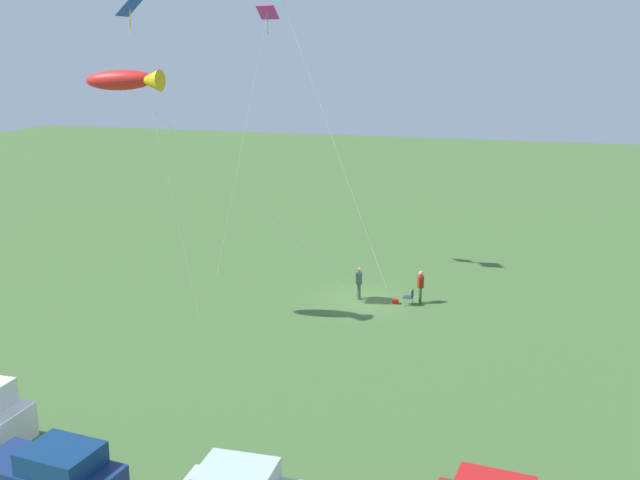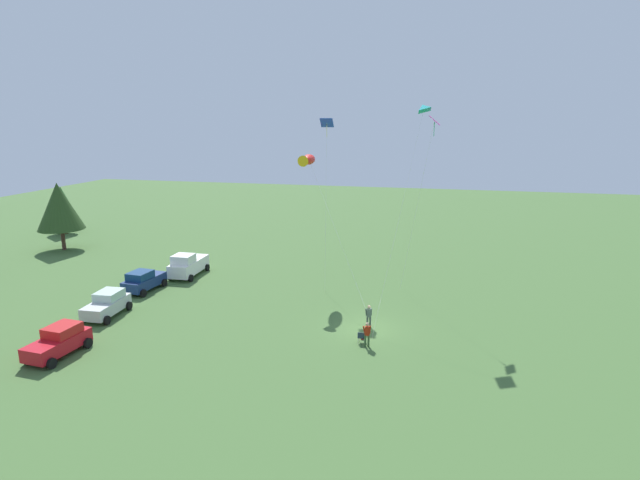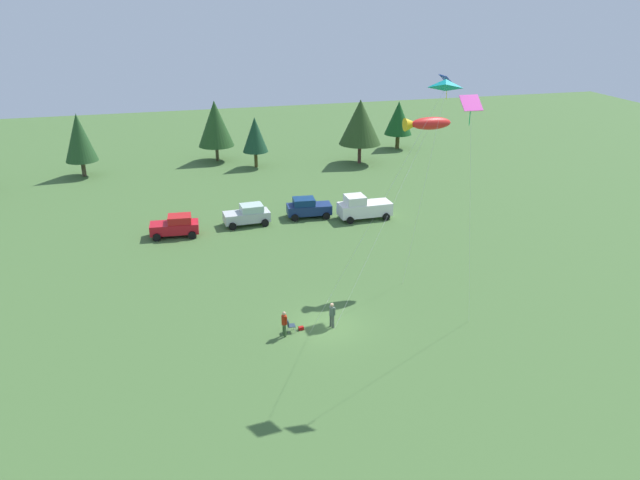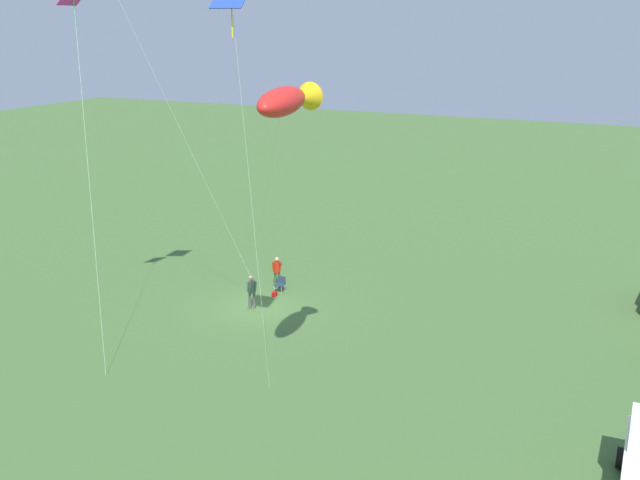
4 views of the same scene
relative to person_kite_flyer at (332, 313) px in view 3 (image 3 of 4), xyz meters
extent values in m
plane|color=#436632|center=(-0.22, 0.17, -1.02)|extent=(160.00, 160.00, 0.00)
cylinder|color=#454F46|center=(-0.05, 0.10, -0.60)|extent=(0.14, 0.14, 0.85)
cylinder|color=#454F46|center=(0.05, -0.10, -0.60)|extent=(0.14, 0.14, 0.85)
cylinder|color=#45594C|center=(0.00, 0.00, 0.14)|extent=(0.46, 0.46, 0.62)
sphere|color=tan|center=(0.00, 0.00, 0.60)|extent=(0.24, 0.24, 0.24)
cylinder|color=#45594C|center=(-0.04, 0.20, 0.17)|extent=(0.15, 0.17, 0.56)
cylinder|color=#45594C|center=(0.14, -0.15, 0.17)|extent=(0.12, 0.13, 0.55)
cube|color=#233444|center=(-2.66, 0.13, -0.60)|extent=(0.48, 0.48, 0.04)
cube|color=#233444|center=(-2.88, 0.13, -0.40)|extent=(0.04, 0.48, 0.40)
cylinder|color=#A5A8AD|center=(-2.45, 0.34, -0.81)|extent=(0.03, 0.03, 0.42)
cylinder|color=#A5A8AD|center=(-2.45, -0.08, -0.81)|extent=(0.03, 0.03, 0.42)
cylinder|color=#A5A8AD|center=(-2.87, 0.34, -0.81)|extent=(0.03, 0.03, 0.42)
cylinder|color=#A5A8AD|center=(-2.87, -0.08, -0.81)|extent=(0.03, 0.03, 0.42)
cylinder|color=#36542E|center=(-3.24, -0.21, -0.60)|extent=(0.14, 0.14, 0.85)
cylinder|color=#36542E|center=(-3.19, -0.42, -0.60)|extent=(0.14, 0.14, 0.85)
cylinder|color=#9F240E|center=(-3.21, -0.31, 0.14)|extent=(0.41, 0.41, 0.62)
sphere|color=tan|center=(-3.21, -0.31, 0.60)|extent=(0.24, 0.24, 0.24)
cylinder|color=#9F240E|center=(-3.21, -0.10, 0.17)|extent=(0.14, 0.21, 0.56)
cylinder|color=#9F240E|center=(-3.11, -0.49, 0.17)|extent=(0.12, 0.15, 0.55)
cube|color=#9F0F0D|center=(-2.02, 0.17, -0.91)|extent=(0.35, 0.26, 0.22)
cube|color=red|center=(-9.06, 18.95, -0.23)|extent=(4.33, 2.13, 0.90)
cube|color=red|center=(-8.56, 18.91, 0.54)|extent=(2.13, 1.81, 0.65)
cylinder|color=black|center=(-7.48, 19.82, -0.68)|extent=(0.70, 0.27, 0.68)
cylinder|color=black|center=(-7.64, 17.84, -0.68)|extent=(0.70, 0.27, 0.68)
cylinder|color=black|center=(-10.49, 20.06, -0.68)|extent=(0.70, 0.27, 0.68)
cylinder|color=black|center=(-10.65, 18.09, -0.68)|extent=(0.70, 0.27, 0.68)
cube|color=#B6BBB9|center=(-2.46, 20.14, -0.23)|extent=(4.29, 2.01, 0.90)
cube|color=#ADC7BA|center=(-1.96, 20.17, 0.54)|extent=(2.08, 1.75, 0.65)
cylinder|color=black|center=(-1.00, 21.21, -0.68)|extent=(0.69, 0.25, 0.68)
cylinder|color=black|center=(-0.90, 19.23, -0.68)|extent=(0.69, 0.25, 0.68)
cylinder|color=black|center=(-4.02, 21.06, -0.68)|extent=(0.69, 0.25, 0.68)
cylinder|color=black|center=(-3.92, 19.08, -0.68)|extent=(0.69, 0.25, 0.68)
cube|color=navy|center=(3.65, 20.67, -0.23)|extent=(4.34, 2.15, 0.90)
cube|color=navy|center=(3.15, 20.72, 0.54)|extent=(2.13, 1.82, 0.65)
cylinder|color=black|center=(2.06, 19.81, -0.68)|extent=(0.70, 0.28, 0.68)
cylinder|color=black|center=(2.23, 21.79, -0.68)|extent=(0.70, 0.28, 0.68)
cylinder|color=black|center=(5.07, 19.56, -0.68)|extent=(0.70, 0.28, 0.68)
cylinder|color=black|center=(5.24, 21.53, -0.68)|extent=(0.70, 0.28, 0.68)
cube|color=white|center=(8.67, 18.94, -0.08)|extent=(5.03, 2.07, 1.20)
cube|color=silver|center=(7.67, 18.93, 0.92)|extent=(1.83, 1.87, 0.80)
cylinder|color=black|center=(6.89, 17.82, -0.68)|extent=(0.68, 0.23, 0.68)
cylinder|color=black|center=(6.86, 20.00, -0.68)|extent=(0.68, 0.23, 0.68)
cylinder|color=black|center=(10.49, 17.88, -0.68)|extent=(0.68, 0.23, 0.68)
cylinder|color=black|center=(10.46, 20.06, -0.68)|extent=(0.68, 0.23, 0.68)
cylinder|color=#4B3F2D|center=(-18.35, 40.92, -0.10)|extent=(0.49, 0.49, 1.83)
cone|color=#234922|center=(-18.35, 40.92, 3.55)|extent=(3.65, 3.65, 5.48)
cylinder|color=#474027|center=(-2.56, 43.84, -0.05)|extent=(0.39, 0.39, 1.95)
cone|color=#22481E|center=(-2.56, 43.84, 3.74)|extent=(4.44, 4.44, 5.63)
cylinder|color=#47401B|center=(1.70, 39.65, -0.06)|extent=(0.41, 0.41, 1.93)
cone|color=#173F26|center=(1.70, 39.65, 3.00)|extent=(3.07, 3.07, 4.19)
cylinder|color=#4D2E26|center=(14.49, 38.10, 0.21)|extent=(0.43, 0.43, 2.46)
cone|color=#28431C|center=(14.49, 38.10, 4.17)|extent=(5.17, 5.17, 5.45)
cylinder|color=#46411C|center=(21.93, 44.10, -0.04)|extent=(0.54, 0.54, 1.95)
cone|color=#154A1B|center=(21.93, 44.10, 3.13)|extent=(3.71, 3.71, 4.40)
ellipsoid|color=red|center=(9.28, 6.88, 10.45)|extent=(3.36, 1.45, 1.01)
cone|color=gold|center=(7.83, 6.88, 10.45)|extent=(1.13, 0.95, 0.95)
sphere|color=yellow|center=(10.17, 7.17, 10.55)|extent=(0.23, 0.23, 0.23)
cylinder|color=silver|center=(4.69, 3.29, 4.72)|extent=(9.20, 7.19, 11.47)
cylinder|color=#4C3823|center=(0.10, -0.30, -1.02)|extent=(0.04, 0.04, 0.01)
cube|color=blue|center=(9.55, 5.31, 13.63)|extent=(0.89, 1.16, 0.78)
cylinder|color=yellow|center=(9.55, 5.31, 12.95)|extent=(0.04, 0.04, 1.13)
cylinder|color=silver|center=(8.23, 5.08, 6.31)|extent=(2.66, 0.46, 14.65)
cylinder|color=#4C3823|center=(6.90, 4.86, -1.02)|extent=(0.04, 0.04, 0.01)
cube|color=#DA2EA1|center=(6.46, -3.90, 13.82)|extent=(1.11, 0.89, 0.72)
cylinder|color=#0DB650|center=(6.46, -3.90, 13.17)|extent=(0.04, 0.04, 1.09)
cylinder|color=silver|center=(7.73, -2.75, 6.40)|extent=(2.56, 2.33, 14.84)
cylinder|color=#4C3823|center=(9.00, -1.60, -1.02)|extent=(0.04, 0.04, 0.01)
pyramid|color=#0D9194|center=(5.36, -2.97, 14.73)|extent=(1.64, 1.44, 0.79)
cylinder|color=silver|center=(1.85, -1.77, 6.75)|extent=(6.94, 2.60, 15.54)
cylinder|color=#4C3823|center=(-1.62, -0.47, -1.02)|extent=(0.04, 0.04, 0.01)
camera|label=1|loc=(-9.51, 36.47, 11.54)|focal=42.00mm
camera|label=2|loc=(-34.09, -4.31, 13.81)|focal=28.00mm
camera|label=3|loc=(-9.90, -34.03, 19.56)|focal=35.00mm
camera|label=4|loc=(30.20, 18.18, 12.92)|focal=42.00mm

